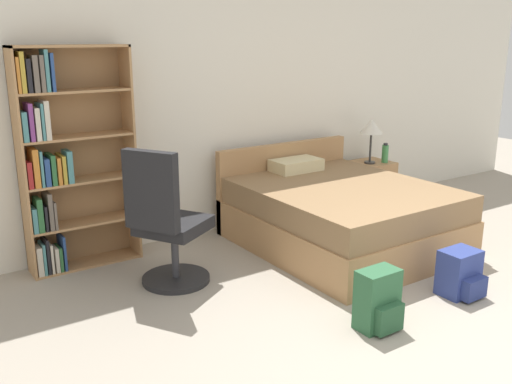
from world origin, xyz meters
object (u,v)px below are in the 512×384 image
Objects in this scene: table_lamp at (372,128)px; backpack_green at (378,301)px; bed at (337,214)px; bookshelf at (63,160)px; backpack_blue at (460,274)px; nightstand at (369,184)px; water_bottle at (385,153)px; office_chair at (166,226)px.

table_lamp reaches higher than backpack_green.
table_lamp reaches higher than bed.
bookshelf reaches higher than bed.
backpack_green is (-0.90, -0.02, 0.03)m from backpack_blue.
table_lamp is 2.43m from backpack_blue.
table_lamp is 2.94m from backpack_green.
bed reaches higher than nightstand.
office_chair is at bearing -168.63° from water_bottle.
nightstand is 2.91m from backpack_green.
office_chair is 2.17× the size of nightstand.
water_bottle is at bearing -3.56° from bookshelf.
bed is 4.54× the size of backpack_green.
bookshelf is 5.22× the size of backpack_blue.
office_chair is at bearing -166.23° from nightstand.
backpack_blue is (-1.23, -1.99, -0.45)m from water_bottle.
bookshelf is at bearing 178.05° from nightstand.
backpack_green is at bearing -136.64° from water_bottle.
bed is at bearing 92.13° from backpack_blue.
office_chair reaches higher than table_lamp.
office_chair is 5.08× the size of water_bottle.
table_lamp is at bearing 13.27° from office_chair.
backpack_green is (0.88, -1.40, -0.31)m from office_chair.
water_bottle is (0.12, -0.10, 0.36)m from nightstand.
table_lamp is 1.19× the size of backpack_green.
bed is 1.38m from nightstand.
nightstand is 1.24× the size of backpack_green.
backpack_green is at bearing -121.86° from bed.
nightstand is 0.40m from water_bottle.
office_chair is (0.52, -0.82, -0.43)m from bookshelf.
bookshelf is 3.57× the size of nightstand.
nightstand reaches higher than backpack_green.
bed is at bearing -147.23° from nightstand.
bed is at bearing -147.38° from table_lamp.
office_chair is at bearing -57.95° from bookshelf.
bed is 8.58× the size of water_bottle.
water_bottle is (3.01, 0.60, 0.12)m from office_chair.
bookshelf is at bearing 158.97° from bed.
table_lamp reaches higher than nightstand.
backpack_blue is at bearing 1.26° from backpack_green.
table_lamp is (1.11, 0.71, 0.62)m from bed.
office_chair is 2.26× the size of table_lamp.
bed is 1.35m from backpack_blue.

